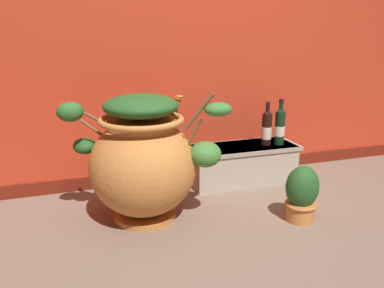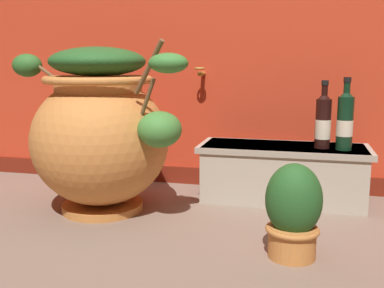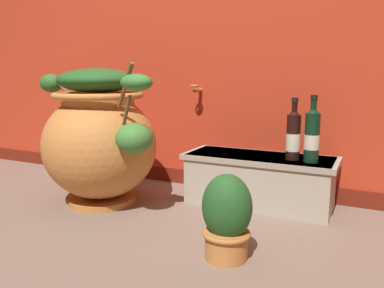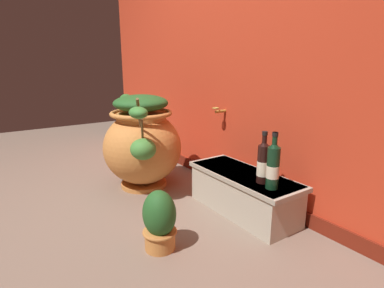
{
  "view_description": "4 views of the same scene",
  "coord_description": "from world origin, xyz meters",
  "px_view_note": "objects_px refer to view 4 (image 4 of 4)",
  "views": [
    {
      "loc": [
        -0.8,
        -1.67,
        1.12
      ],
      "look_at": [
        0.01,
        0.82,
        0.37
      ],
      "focal_mm": 35.69,
      "sensor_mm": 36.0,
      "label": 1
    },
    {
      "loc": [
        0.53,
        -1.43,
        0.71
      ],
      "look_at": [
        -0.01,
        0.76,
        0.3
      ],
      "focal_mm": 42.1,
      "sensor_mm": 36.0,
      "label": 2
    },
    {
      "loc": [
        1.02,
        -1.18,
        0.73
      ],
      "look_at": [
        0.06,
        0.79,
        0.35
      ],
      "focal_mm": 35.21,
      "sensor_mm": 36.0,
      "label": 3
    },
    {
      "loc": [
        1.93,
        -0.56,
        1.04
      ],
      "look_at": [
        -0.07,
        0.8,
        0.4
      ],
      "focal_mm": 29.21,
      "sensor_mm": 36.0,
      "label": 4
    }
  ],
  "objects_px": {
    "wine_bottle_middle": "(263,162)",
    "potted_shrub": "(160,221)",
    "terracotta_urn": "(142,142)",
    "wine_bottle_left": "(273,165)"
  },
  "relations": [
    {
      "from": "wine_bottle_middle",
      "to": "potted_shrub",
      "type": "bearing_deg",
      "value": -99.8
    },
    {
      "from": "terracotta_urn",
      "to": "wine_bottle_left",
      "type": "bearing_deg",
      "value": 16.09
    },
    {
      "from": "wine_bottle_middle",
      "to": "potted_shrub",
      "type": "xyz_separation_m",
      "value": [
        -0.12,
        -0.68,
        -0.26
      ]
    },
    {
      "from": "terracotta_urn",
      "to": "potted_shrub",
      "type": "xyz_separation_m",
      "value": [
        0.91,
        -0.34,
        -0.22
      ]
    },
    {
      "from": "wine_bottle_middle",
      "to": "potted_shrub",
      "type": "height_order",
      "value": "wine_bottle_middle"
    },
    {
      "from": "terracotta_urn",
      "to": "potted_shrub",
      "type": "bearing_deg",
      "value": -20.2
    },
    {
      "from": "terracotta_urn",
      "to": "wine_bottle_middle",
      "type": "distance_m",
      "value": 1.09
    },
    {
      "from": "wine_bottle_left",
      "to": "wine_bottle_middle",
      "type": "distance_m",
      "value": 0.1
    },
    {
      "from": "wine_bottle_left",
      "to": "terracotta_urn",
      "type": "bearing_deg",
      "value": -163.91
    },
    {
      "from": "terracotta_urn",
      "to": "wine_bottle_middle",
      "type": "xyz_separation_m",
      "value": [
        1.03,
        0.35,
        0.04
      ]
    }
  ]
}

